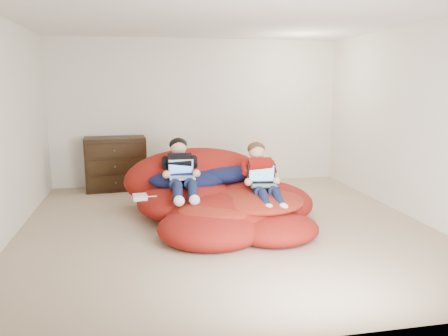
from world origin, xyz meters
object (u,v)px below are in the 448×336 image
(older_boy, at_px, (181,168))
(laptop_white, at_px, (182,173))
(beanbag_pile, at_px, (219,199))
(laptop_black, at_px, (263,180))
(younger_boy, at_px, (262,175))
(dresser, at_px, (116,164))

(older_boy, distance_m, laptop_white, 0.11)
(beanbag_pile, xyz_separation_m, laptop_black, (0.50, -0.32, 0.30))
(beanbag_pile, bearing_deg, laptop_white, 175.13)
(younger_boy, height_order, laptop_black, younger_boy)
(dresser, xyz_separation_m, beanbag_pile, (1.40, -1.91, -0.17))
(younger_boy, xyz_separation_m, laptop_white, (-0.98, 0.28, 0.00))
(younger_boy, bearing_deg, laptop_black, -90.00)
(dresser, height_order, older_boy, older_boy)
(dresser, height_order, beanbag_pile, dresser)
(dresser, relative_size, older_boy, 0.85)
(dresser, relative_size, beanbag_pile, 0.41)
(older_boy, distance_m, younger_boy, 1.05)
(dresser, xyz_separation_m, laptop_white, (0.92, -1.87, 0.19))
(beanbag_pile, relative_size, laptop_black, 6.51)
(older_boy, xyz_separation_m, laptop_black, (0.98, -0.46, -0.09))
(younger_boy, bearing_deg, laptop_white, 163.84)
(dresser, distance_m, older_boy, 2.00)
(older_boy, relative_size, younger_boy, 1.13)
(younger_boy, relative_size, laptop_white, 3.27)
(dresser, xyz_separation_m, laptop_black, (1.90, -2.23, 0.13))
(dresser, relative_size, laptop_black, 2.66)
(older_boy, xyz_separation_m, laptop_white, (0.00, -0.11, -0.04))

